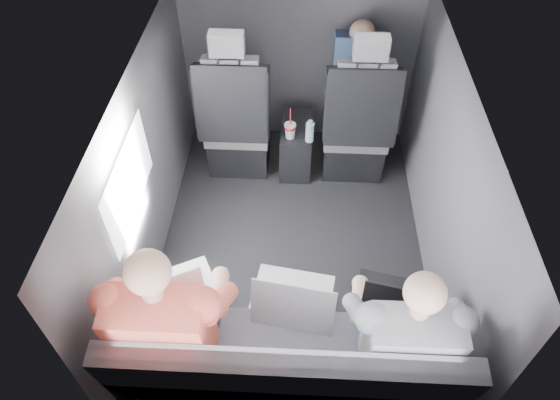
{
  "coord_description": "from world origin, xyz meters",
  "views": [
    {
      "loc": [
        0.02,
        -2.17,
        2.78
      ],
      "look_at": [
        -0.08,
        -0.05,
        0.54
      ],
      "focal_mm": 32.0,
      "sensor_mm": 36.0,
      "label": 1
    }
  ],
  "objects_px": {
    "front_seat_right": "(356,130)",
    "laptop_silver": "(293,298)",
    "passenger_rear_right": "(400,332)",
    "front_seat_left": "(237,126)",
    "center_console": "(296,145)",
    "laptop_white": "(176,290)",
    "laptop_black": "(392,298)",
    "passenger_rear_left": "(174,319)",
    "soda_cup": "(290,130)",
    "water_bottle": "(310,132)",
    "rear_bench": "(286,374)",
    "passenger_front_right": "(357,72)"
  },
  "relations": [
    {
      "from": "center_console",
      "to": "water_bottle",
      "type": "height_order",
      "value": "water_bottle"
    },
    {
      "from": "front_seat_left",
      "to": "passenger_rear_left",
      "type": "relative_size",
      "value": 0.99
    },
    {
      "from": "soda_cup",
      "to": "passenger_rear_left",
      "type": "relative_size",
      "value": 0.21
    },
    {
      "from": "laptop_white",
      "to": "laptop_silver",
      "type": "bearing_deg",
      "value": -1.78
    },
    {
      "from": "front_seat_left",
      "to": "passenger_rear_left",
      "type": "xyz_separation_m",
      "value": [
        -0.1,
        -1.81,
        0.25
      ]
    },
    {
      "from": "rear_bench",
      "to": "laptop_black",
      "type": "relative_size",
      "value": 4.24
    },
    {
      "from": "rear_bench",
      "to": "water_bottle",
      "type": "xyz_separation_m",
      "value": [
        0.1,
        1.76,
        0.17
      ]
    },
    {
      "from": "passenger_rear_left",
      "to": "passenger_rear_right",
      "type": "distance_m",
      "value": 1.08
    },
    {
      "from": "front_seat_left",
      "to": "passenger_front_right",
      "type": "xyz_separation_m",
      "value": [
        0.89,
        0.26,
        0.34
      ]
    },
    {
      "from": "center_console",
      "to": "laptop_white",
      "type": "bearing_deg",
      "value": -108.75
    },
    {
      "from": "front_seat_right",
      "to": "soda_cup",
      "type": "bearing_deg",
      "value": -167.43
    },
    {
      "from": "passenger_rear_right",
      "to": "front_seat_right",
      "type": "bearing_deg",
      "value": 92.73
    },
    {
      "from": "soda_cup",
      "to": "water_bottle",
      "type": "bearing_deg",
      "value": -12.1
    },
    {
      "from": "water_bottle",
      "to": "soda_cup",
      "type": "bearing_deg",
      "value": 167.9
    },
    {
      "from": "water_bottle",
      "to": "laptop_black",
      "type": "bearing_deg",
      "value": -74.41
    },
    {
      "from": "front_seat_right",
      "to": "laptop_white",
      "type": "height_order",
      "value": "front_seat_right"
    },
    {
      "from": "front_seat_left",
      "to": "center_console",
      "type": "relative_size",
      "value": 2.64
    },
    {
      "from": "soda_cup",
      "to": "laptop_black",
      "type": "height_order",
      "value": "laptop_black"
    },
    {
      "from": "front_seat_left",
      "to": "water_bottle",
      "type": "distance_m",
      "value": 0.57
    },
    {
      "from": "laptop_white",
      "to": "laptop_silver",
      "type": "relative_size",
      "value": 1.07
    },
    {
      "from": "soda_cup",
      "to": "passenger_rear_right",
      "type": "height_order",
      "value": "passenger_rear_right"
    },
    {
      "from": "laptop_black",
      "to": "front_seat_right",
      "type": "bearing_deg",
      "value": 92.3
    },
    {
      "from": "center_console",
      "to": "water_bottle",
      "type": "bearing_deg",
      "value": -61.1
    },
    {
      "from": "center_console",
      "to": "passenger_front_right",
      "type": "relative_size",
      "value": 0.68
    },
    {
      "from": "front_seat_right",
      "to": "soda_cup",
      "type": "distance_m",
      "value": 0.51
    },
    {
      "from": "water_bottle",
      "to": "laptop_silver",
      "type": "relative_size",
      "value": 0.41
    },
    {
      "from": "passenger_rear_right",
      "to": "laptop_white",
      "type": "bearing_deg",
      "value": 171.25
    },
    {
      "from": "rear_bench",
      "to": "laptop_white",
      "type": "height_order",
      "value": "rear_bench"
    },
    {
      "from": "laptop_black",
      "to": "passenger_rear_left",
      "type": "relative_size",
      "value": 0.3
    },
    {
      "from": "passenger_rear_left",
      "to": "soda_cup",
      "type": "bearing_deg",
      "value": 73.53
    },
    {
      "from": "center_console",
      "to": "rear_bench",
      "type": "relative_size",
      "value": 0.3
    },
    {
      "from": "center_console",
      "to": "passenger_rear_right",
      "type": "distance_m",
      "value": 1.97
    },
    {
      "from": "laptop_black",
      "to": "passenger_rear_right",
      "type": "bearing_deg",
      "value": -83.35
    },
    {
      "from": "front_seat_left",
      "to": "soda_cup",
      "type": "relative_size",
      "value": 4.81
    },
    {
      "from": "passenger_front_right",
      "to": "water_bottle",
      "type": "bearing_deg",
      "value": -130.4
    },
    {
      "from": "laptop_black",
      "to": "passenger_rear_left",
      "type": "height_order",
      "value": "passenger_rear_left"
    },
    {
      "from": "passenger_rear_left",
      "to": "passenger_rear_right",
      "type": "relative_size",
      "value": 1.06
    },
    {
      "from": "rear_bench",
      "to": "passenger_rear_left",
      "type": "distance_m",
      "value": 0.65
    },
    {
      "from": "front_seat_right",
      "to": "laptop_silver",
      "type": "xyz_separation_m",
      "value": [
        -0.43,
        -1.65,
        0.24
      ]
    },
    {
      "from": "water_bottle",
      "to": "laptop_white",
      "type": "xyz_separation_m",
      "value": [
        -0.67,
        -1.5,
        0.15
      ]
    },
    {
      "from": "front_seat_left",
      "to": "laptop_white",
      "type": "xyz_separation_m",
      "value": [
        -0.12,
        -1.64,
        0.24
      ]
    },
    {
      "from": "front_seat_left",
      "to": "laptop_black",
      "type": "xyz_separation_m",
      "value": [
        0.97,
        -1.63,
        0.23
      ]
    },
    {
      "from": "center_console",
      "to": "passenger_rear_left",
      "type": "relative_size",
      "value": 0.38
    },
    {
      "from": "laptop_white",
      "to": "passenger_rear_left",
      "type": "distance_m",
      "value": 0.17
    },
    {
      "from": "soda_cup",
      "to": "passenger_rear_left",
      "type": "distance_m",
      "value": 1.78
    },
    {
      "from": "water_bottle",
      "to": "laptop_white",
      "type": "distance_m",
      "value": 1.65
    },
    {
      "from": "soda_cup",
      "to": "passenger_front_right",
      "type": "relative_size",
      "value": 0.37
    },
    {
      "from": "soda_cup",
      "to": "laptop_silver",
      "type": "distance_m",
      "value": 1.56
    },
    {
      "from": "laptop_white",
      "to": "laptop_black",
      "type": "distance_m",
      "value": 1.08
    },
    {
      "from": "front_seat_left",
      "to": "laptop_black",
      "type": "relative_size",
      "value": 3.36
    }
  ]
}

